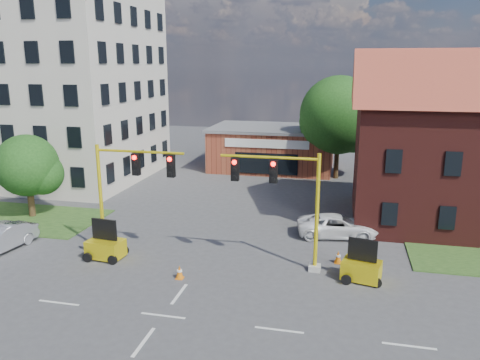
{
  "coord_description": "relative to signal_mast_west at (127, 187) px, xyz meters",
  "views": [
    {
      "loc": [
        7.2,
        -16.81,
        10.44
      ],
      "look_at": [
        1.1,
        10.0,
        3.62
      ],
      "focal_mm": 35.0,
      "sensor_mm": 36.0,
      "label": 1
    }
  ],
  "objects": [
    {
      "name": "office_block",
      "position": [
        -15.64,
        15.91,
        6.39
      ],
      "size": [
        18.4,
        15.4,
        20.6
      ],
      "color": "beige",
      "rests_on": "ground"
    },
    {
      "name": "pickup_white",
      "position": [
        11.37,
        5.34,
        -3.23
      ],
      "size": [
        5.23,
        2.96,
        1.38
      ],
      "primitive_type": "imported",
      "rotation": [
        0.0,
        0.0,
        1.71
      ],
      "color": "white",
      "rests_on": "ground"
    },
    {
      "name": "trailer_west",
      "position": [
        -1.01,
        -0.97,
        -3.24
      ],
      "size": [
        2.02,
        1.45,
        2.18
      ],
      "rotation": [
        0.0,
        0.0,
        -0.1
      ],
      "color": "yellow",
      "rests_on": "ground"
    },
    {
      "name": "tree_nw_front",
      "position": [
        -9.43,
        4.58,
        -0.38
      ],
      "size": [
        4.47,
        4.25,
        5.83
      ],
      "color": "#332312",
      "rests_on": "ground"
    },
    {
      "name": "cone_c",
      "position": [
        3.81,
        -2.44,
        -3.58
      ],
      "size": [
        0.4,
        0.4,
        0.7
      ],
      "color": "orange",
      "rests_on": "ground"
    },
    {
      "name": "lane_markings",
      "position": [
        4.36,
        -9.0,
        -3.91
      ],
      "size": [
        60.0,
        36.0,
        0.01
      ],
      "primitive_type": null,
      "color": "silver",
      "rests_on": "ground"
    },
    {
      "name": "tree_large",
      "position": [
        11.22,
        21.08,
        1.76
      ],
      "size": [
        7.52,
        7.16,
        9.51
      ],
      "color": "#332312",
      "rests_on": "ground"
    },
    {
      "name": "cone_d",
      "position": [
        11.51,
        1.23,
        -3.58
      ],
      "size": [
        0.4,
        0.4,
        0.7
      ],
      "color": "orange",
      "rests_on": "ground"
    },
    {
      "name": "signal_mast_east",
      "position": [
        8.71,
        0.0,
        0.0
      ],
      "size": [
        5.3,
        0.6,
        6.2
      ],
      "color": "#9B9B95",
      "rests_on": "ground"
    },
    {
      "name": "brick_shop",
      "position": [
        4.36,
        23.99,
        -1.76
      ],
      "size": [
        12.4,
        8.4,
        4.3
      ],
      "color": "brown",
      "rests_on": "ground"
    },
    {
      "name": "cone_b",
      "position": [
        -1.03,
        -0.07,
        -3.58
      ],
      "size": [
        0.4,
        0.4,
        0.7
      ],
      "color": "orange",
      "rests_on": "ground"
    },
    {
      "name": "ground",
      "position": [
        4.36,
        -6.0,
        -3.92
      ],
      "size": [
        120.0,
        120.0,
        0.0
      ],
      "primitive_type": "plane",
      "color": "#424244",
      "rests_on": "ground"
    },
    {
      "name": "signal_mast_west",
      "position": [
        0.0,
        0.0,
        0.0
      ],
      "size": [
        5.3,
        0.6,
        6.2
      ],
      "color": "#9B9B95",
      "rests_on": "ground"
    },
    {
      "name": "trailer_east",
      "position": [
        12.67,
        -0.65,
        -3.27
      ],
      "size": [
        2.06,
        1.61,
        2.08
      ],
      "rotation": [
        0.0,
        0.0,
        -0.23
      ],
      "color": "yellow",
      "rests_on": "ground"
    },
    {
      "name": "cone_a",
      "position": [
        -0.88,
        0.3,
        -3.58
      ],
      "size": [
        0.4,
        0.4,
        0.7
      ],
      "color": "orange",
      "rests_on": "ground"
    }
  ]
}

